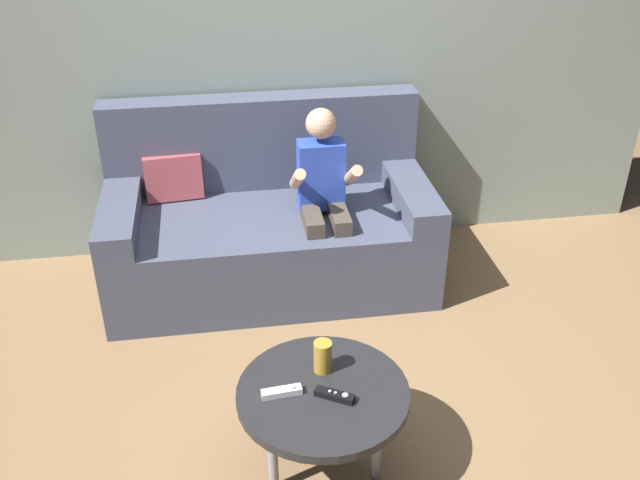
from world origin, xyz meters
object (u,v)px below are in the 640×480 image
at_px(person_seated_on_couch, 324,195).
at_px(coffee_table, 323,398).
at_px(soda_can, 323,356).
at_px(game_remote_white_center, 282,392).
at_px(couch, 268,225).
at_px(game_remote_black_near_edge, 335,395).

height_order(person_seated_on_couch, coffee_table, person_seated_on_couch).
xyz_separation_m(coffee_table, soda_can, (0.02, 0.10, 0.10)).
relative_size(coffee_table, soda_can, 4.97).
height_order(coffee_table, soda_can, soda_can).
xyz_separation_m(game_remote_white_center, soda_can, (0.16, 0.11, 0.05)).
bearing_deg(soda_can, game_remote_white_center, -146.44).
height_order(couch, game_remote_black_near_edge, couch).
distance_m(couch, soda_can, 1.27).
bearing_deg(game_remote_black_near_edge, game_remote_white_center, 165.74).
bearing_deg(person_seated_on_couch, game_remote_black_near_edge, -97.37).
distance_m(game_remote_white_center, soda_can, 0.20).
bearing_deg(person_seated_on_couch, couch, 144.63).
height_order(game_remote_white_center, soda_can, soda_can).
xyz_separation_m(person_seated_on_couch, coffee_table, (-0.19, -1.18, -0.19)).
relative_size(game_remote_black_near_edge, soda_can, 1.14).
relative_size(coffee_table, game_remote_white_center, 4.25).
xyz_separation_m(coffee_table, game_remote_white_center, (-0.14, -0.00, 0.05)).
height_order(person_seated_on_couch, game_remote_white_center, person_seated_on_couch).
bearing_deg(coffee_table, couch, 92.95).
bearing_deg(game_remote_white_center, game_remote_black_near_edge, -14.26).
height_order(coffee_table, game_remote_white_center, game_remote_white_center).
distance_m(couch, person_seated_on_couch, 0.40).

